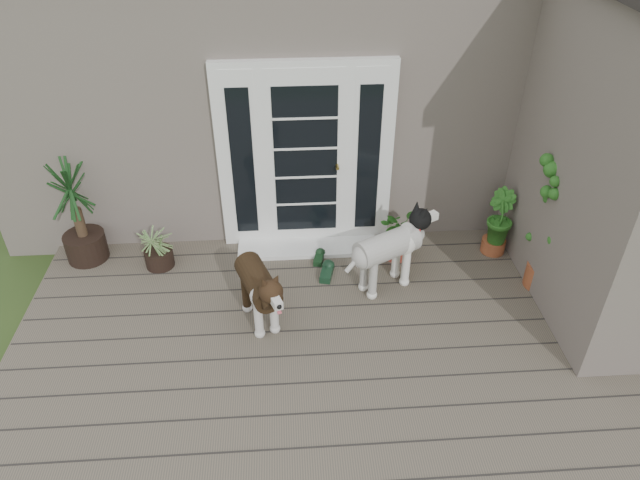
{
  "coord_description": "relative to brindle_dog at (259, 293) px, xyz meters",
  "views": [
    {
      "loc": [
        -0.42,
        -3.04,
        4.11
      ],
      "look_at": [
        -0.1,
        1.75,
        0.7
      ],
      "focal_mm": 32.6,
      "sensor_mm": 36.0,
      "label": 1
    }
  ],
  "objects": [
    {
      "name": "yucca",
      "position": [
        -1.97,
        1.17,
        0.26
      ],
      "size": [
        1.12,
        1.12,
        1.24
      ],
      "primitive_type": null,
      "rotation": [
        0.0,
        0.0,
        -0.41
      ],
      "color": "black",
      "rests_on": "deck"
    },
    {
      "name": "clog_left",
      "position": [
        0.64,
        0.94,
        -0.32
      ],
      "size": [
        0.19,
        0.3,
        0.08
      ],
      "primitive_type": null,
      "rotation": [
        0.0,
        0.0,
        -0.24
      ],
      "color": "black",
      "rests_on": "deck"
    },
    {
      "name": "deck",
      "position": [
        0.72,
        -0.83,
        -0.42
      ],
      "size": [
        6.2,
        4.6,
        0.12
      ],
      "primitive_type": "cube",
      "color": "#6B5B4C",
      "rests_on": "ground"
    },
    {
      "name": "house_main",
      "position": [
        0.72,
        3.42,
        1.07
      ],
      "size": [
        7.4,
        4.0,
        3.1
      ],
      "primitive_type": "cube",
      "color": "#665E54",
      "rests_on": "ground"
    },
    {
      "name": "door_unit",
      "position": [
        0.52,
        1.37,
        0.71
      ],
      "size": [
        1.9,
        0.14,
        2.15
      ],
      "primitive_type": "cube",
      "color": "white",
      "rests_on": "deck"
    },
    {
      "name": "brindle_dog",
      "position": [
        0.0,
        0.0,
        0.0
      ],
      "size": [
        0.65,
        0.94,
        0.72
      ],
      "primitive_type": null,
      "rotation": [
        0.0,
        0.0,
        3.49
      ],
      "color": "#352313",
      "rests_on": "deck"
    },
    {
      "name": "sapling",
      "position": [
        2.96,
        0.35,
        0.55
      ],
      "size": [
        0.54,
        0.54,
        1.83
      ],
      "primitive_type": null,
      "rotation": [
        0.0,
        0.0,
        0.01
      ],
      "color": "#275D1A",
      "rests_on": "deck"
    },
    {
      "name": "herb_b",
      "position": [
        2.65,
        0.99,
        -0.08
      ],
      "size": [
        0.43,
        0.43,
        0.57
      ],
      "primitive_type": "imported",
      "rotation": [
        0.0,
        0.0,
        1.69
      ],
      "color": "#17521C",
      "rests_on": "deck"
    },
    {
      "name": "door_step",
      "position": [
        0.52,
        1.17,
        -0.34
      ],
      "size": [
        1.6,
        0.4,
        0.05
      ],
      "primitive_type": "cube",
      "color": "white",
      "rests_on": "deck"
    },
    {
      "name": "spider_plant",
      "position": [
        -1.13,
        0.97,
        -0.09
      ],
      "size": [
        0.58,
        0.58,
        0.55
      ],
      "primitive_type": null,
      "rotation": [
        0.0,
        0.0,
        0.12
      ],
      "color": "#94B16D",
      "rests_on": "deck"
    },
    {
      "name": "clog_right",
      "position": [
        0.71,
        0.66,
        -0.31
      ],
      "size": [
        0.24,
        0.37,
        0.1
      ],
      "primitive_type": null,
      "rotation": [
        0.0,
        0.0,
        -0.24
      ],
      "color": "black",
      "rests_on": "deck"
    },
    {
      "name": "white_dog",
      "position": [
        1.3,
        0.45,
        0.02
      ],
      "size": [
        1.0,
        0.78,
        0.77
      ],
      "primitive_type": null,
      "rotation": [
        0.0,
        0.0,
        -1.09
      ],
      "color": "white",
      "rests_on": "deck"
    },
    {
      "name": "herb_a",
      "position": [
        1.52,
        0.94,
        -0.09
      ],
      "size": [
        0.61,
        0.61,
        0.55
      ],
      "primitive_type": "imported",
      "rotation": [
        0.0,
        0.0,
        0.89
      ],
      "color": "#1C6520",
      "rests_on": "deck"
    },
    {
      "name": "herb_c",
      "position": [
        3.06,
        0.86,
        -0.12
      ],
      "size": [
        0.4,
        0.4,
        0.49
      ],
      "primitive_type": "imported",
      "rotation": [
        0.0,
        0.0,
        4.38
      ],
      "color": "#1C621C",
      "rests_on": "deck"
    }
  ]
}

